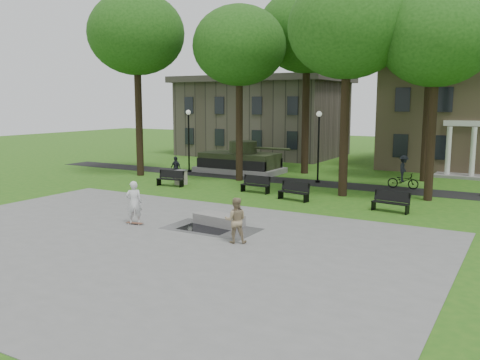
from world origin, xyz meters
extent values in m
plane|color=#265C15|center=(0.00, 0.00, 0.00)|extent=(120.00, 120.00, 0.00)
cube|color=gray|center=(0.00, -5.00, 0.01)|extent=(22.00, 16.00, 0.02)
cube|color=black|center=(0.00, 12.00, 0.01)|extent=(44.00, 2.60, 0.01)
cube|color=#4C443D|center=(-11.00, 26.50, 3.60)|extent=(15.00, 10.00, 7.20)
cylinder|color=black|center=(-12.00, 9.00, 4.48)|extent=(0.52, 0.52, 8.96)
ellipsoid|color=#1B4811|center=(-12.00, 9.00, 10.08)|extent=(6.80, 6.80, 5.78)
cylinder|color=black|center=(-4.50, 10.50, 4.00)|extent=(0.48, 0.48, 8.00)
ellipsoid|color=#1B4811|center=(-4.50, 10.50, 9.00)|extent=(6.20, 6.20, 5.27)
cylinder|color=black|center=(3.50, 8.50, 4.16)|extent=(0.50, 0.50, 8.32)
ellipsoid|color=#1B4811|center=(3.50, 8.50, 9.36)|extent=(6.60, 6.60, 5.61)
cylinder|color=black|center=(8.00, 9.50, 3.84)|extent=(0.46, 0.46, 7.68)
ellipsoid|color=#1B4811|center=(8.00, 9.50, 8.64)|extent=(6.00, 6.00, 5.10)
cylinder|color=black|center=(-2.00, 16.00, 4.64)|extent=(0.54, 0.54, 9.28)
ellipsoid|color=#1B4811|center=(-2.00, 16.00, 10.44)|extent=(7.20, 7.20, 6.12)
cylinder|color=black|center=(6.50, 16.50, 4.32)|extent=(0.50, 0.50, 8.64)
ellipsoid|color=#1B4811|center=(6.50, 16.50, 9.72)|extent=(6.40, 6.40, 5.44)
cylinder|color=black|center=(-10.00, 12.30, 2.20)|extent=(0.12, 0.12, 4.40)
sphere|color=silver|center=(-10.00, 12.30, 4.55)|extent=(0.36, 0.36, 0.36)
cylinder|color=black|center=(-10.00, 12.30, 0.08)|extent=(0.32, 0.32, 0.16)
cylinder|color=black|center=(0.50, 12.30, 2.20)|extent=(0.12, 0.12, 4.40)
sphere|color=silver|center=(0.50, 12.30, 4.55)|extent=(0.36, 0.36, 0.36)
cylinder|color=black|center=(0.50, 12.30, 0.08)|extent=(0.32, 0.32, 0.16)
cube|color=gray|center=(-6.50, 14.00, 0.20)|extent=(6.50, 3.40, 0.40)
cube|color=#2C331A|center=(-6.50, 14.00, 0.95)|extent=(5.80, 2.80, 1.10)
cube|color=black|center=(-6.50, 12.65, 0.75)|extent=(5.80, 0.35, 0.70)
cube|color=black|center=(-6.50, 15.35, 0.75)|extent=(5.80, 0.35, 0.70)
cylinder|color=#2C331A|center=(-6.20, 14.00, 1.95)|extent=(2.10, 2.10, 0.90)
cylinder|color=#2C331A|center=(-3.90, 14.00, 1.95)|extent=(3.20, 0.18, 0.18)
cube|color=black|center=(1.02, -1.95, 0.02)|extent=(2.20, 1.20, 0.00)
cube|color=gray|center=(1.11, -0.98, 0.24)|extent=(2.32, 1.30, 0.45)
cube|color=brown|center=(-2.12, -2.79, 0.06)|extent=(0.80, 0.32, 0.07)
imported|color=silver|center=(-2.18, -2.72, 0.98)|extent=(0.82, 0.81, 1.91)
imported|color=#9B8764|center=(3.20, -3.09, 0.90)|extent=(1.06, 0.98, 1.75)
imported|color=#20212B|center=(-8.47, 8.59, 0.81)|extent=(1.01, 0.58, 1.63)
imported|color=black|center=(5.96, 12.71, 0.49)|extent=(1.89, 0.78, 0.97)
imported|color=black|center=(5.96, 12.71, 1.26)|extent=(0.68, 1.09, 1.62)
cube|color=black|center=(-7.11, 6.20, 0.45)|extent=(1.84, 0.62, 0.05)
cube|color=black|center=(-7.11, 6.42, 0.75)|extent=(1.81, 0.33, 0.50)
cube|color=black|center=(-7.96, 6.20, 0.23)|extent=(0.10, 0.45, 0.45)
cube|color=black|center=(-6.26, 6.20, 0.23)|extent=(0.10, 0.45, 0.45)
cube|color=black|center=(-1.30, 6.84, 0.45)|extent=(1.82, 0.55, 0.05)
cube|color=black|center=(-1.30, 7.06, 0.75)|extent=(1.81, 0.25, 0.50)
cube|color=black|center=(-2.15, 6.84, 0.23)|extent=(0.08, 0.45, 0.45)
cube|color=black|center=(-0.45, 6.84, 0.23)|extent=(0.08, 0.45, 0.45)
cube|color=black|center=(1.64, 5.76, 0.45)|extent=(1.85, 0.79, 0.05)
cube|color=black|center=(1.64, 5.98, 0.75)|extent=(1.80, 0.50, 0.50)
cube|color=black|center=(0.79, 5.76, 0.23)|extent=(0.15, 0.45, 0.45)
cube|color=black|center=(2.49, 5.76, 0.23)|extent=(0.15, 0.45, 0.45)
cube|color=black|center=(6.95, 5.44, 0.45)|extent=(1.85, 0.70, 0.05)
cube|color=black|center=(6.95, 5.66, 0.75)|extent=(1.80, 0.40, 0.50)
cube|color=black|center=(6.10, 5.44, 0.23)|extent=(0.12, 0.45, 0.45)
cube|color=black|center=(7.80, 5.44, 0.23)|extent=(0.12, 0.45, 0.45)
cube|color=#A39D86|center=(-6.90, 7.06, 0.45)|extent=(0.69, 0.69, 0.90)
cube|color=#4C4C4C|center=(-6.90, 7.06, 0.93)|extent=(0.76, 0.76, 0.06)
camera|label=1|loc=(12.71, -19.26, 5.33)|focal=38.00mm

